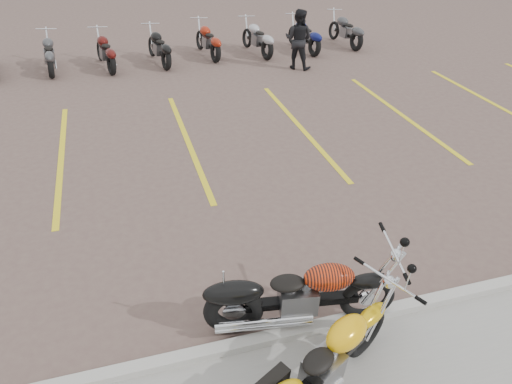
# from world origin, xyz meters

# --- Properties ---
(ground) EXTENTS (100.00, 100.00, 0.00)m
(ground) POSITION_xyz_m (0.00, 0.00, 0.00)
(ground) COLOR brown
(ground) RESTS_ON ground
(curb) EXTENTS (60.00, 0.18, 0.12)m
(curb) POSITION_xyz_m (0.00, -2.00, 0.06)
(curb) COLOR #ADAAA3
(curb) RESTS_ON ground
(parking_stripes) EXTENTS (38.00, 5.50, 0.01)m
(parking_stripes) POSITION_xyz_m (0.00, 4.00, 0.00)
(parking_stripes) COLOR yellow
(parking_stripes) RESTS_ON ground
(yellow_cruiser) EXTENTS (2.09, 1.25, 0.95)m
(yellow_cruiser) POSITION_xyz_m (0.26, -2.89, 0.47)
(yellow_cruiser) COLOR black
(yellow_cruiser) RESTS_ON ground
(flame_cruiser) EXTENTS (2.46, 0.57, 1.02)m
(flame_cruiser) POSITION_xyz_m (0.40, -1.81, 0.50)
(flame_cruiser) COLOR black
(flame_cruiser) RESTS_ON ground
(person_b) EXTENTS (1.10, 1.07, 1.79)m
(person_b) POSITION_xyz_m (4.20, 8.24, 0.89)
(person_b) COLOR black
(person_b) RESTS_ON ground
(bg_bike_row) EXTENTS (17.37, 2.06, 1.10)m
(bg_bike_row) POSITION_xyz_m (-1.55, 10.06, 0.55)
(bg_bike_row) COLOR black
(bg_bike_row) RESTS_ON ground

